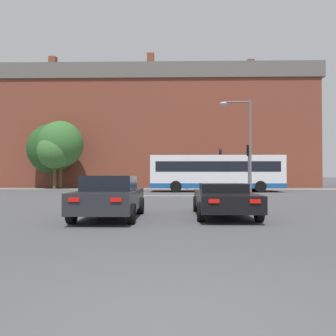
# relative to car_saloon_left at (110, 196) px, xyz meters

# --- Properties ---
(ground_plane) EXTENTS (400.00, 400.00, 0.00)m
(ground_plane) POSITION_rel_car_saloon_left_xyz_m (2.14, -8.12, -0.76)
(ground_plane) COLOR #474749
(stop_line_strip) EXTENTS (7.93, 0.30, 0.01)m
(stop_line_strip) POSITION_rel_car_saloon_left_xyz_m (2.14, 12.32, -0.76)
(stop_line_strip) COLOR silver
(stop_line_strip) RESTS_ON ground_plane
(far_pavement) EXTENTS (68.81, 2.50, 0.01)m
(far_pavement) POSITION_rel_car_saloon_left_xyz_m (2.14, 23.83, -0.75)
(far_pavement) COLOR gray
(far_pavement) RESTS_ON ground_plane
(brick_civic_building) EXTENTS (40.83, 10.53, 16.99)m
(brick_civic_building) POSITION_rel_car_saloon_left_xyz_m (-0.38, 32.52, 6.82)
(brick_civic_building) COLOR brown
(brick_civic_building) RESTS_ON ground_plane
(car_saloon_left) EXTENTS (2.08, 4.28, 1.48)m
(car_saloon_left) POSITION_rel_car_saloon_left_xyz_m (0.00, 0.00, 0.00)
(car_saloon_left) COLOR #232328
(car_saloon_left) RESTS_ON ground_plane
(car_roadster_right) EXTENTS (2.13, 4.75, 1.19)m
(car_roadster_right) POSITION_rel_car_saloon_left_xyz_m (4.04, 0.72, -0.12)
(car_roadster_right) COLOR black
(car_roadster_right) RESTS_ON ground_plane
(bus_crossing_lead) EXTENTS (11.75, 2.74, 3.24)m
(bus_crossing_lead) POSITION_rel_car_saloon_left_xyz_m (5.98, 18.19, 0.99)
(bus_crossing_lead) COLOR silver
(bus_crossing_lead) RESTS_ON ground_plane
(traffic_light_far_right) EXTENTS (0.26, 0.31, 4.29)m
(traffic_light_far_right) POSITION_rel_car_saloon_left_xyz_m (7.11, 23.56, 2.12)
(traffic_light_far_right) COLOR slate
(traffic_light_far_right) RESTS_ON ground_plane
(traffic_light_near_right) EXTENTS (0.26, 0.31, 3.68)m
(traffic_light_near_right) POSITION_rel_car_saloon_left_xyz_m (7.57, 12.25, 1.74)
(traffic_light_near_right) COLOR slate
(traffic_light_near_right) RESTS_ON ground_plane
(street_lamp_junction) EXTENTS (2.16, 0.36, 6.71)m
(street_lamp_junction) POSITION_rel_car_saloon_left_xyz_m (7.08, 11.30, 3.38)
(street_lamp_junction) COLOR slate
(street_lamp_junction) RESTS_ON ground_plane
(pedestrian_waiting) EXTENTS (0.27, 0.42, 1.78)m
(pedestrian_waiting) POSITION_rel_car_saloon_left_xyz_m (3.55, 23.81, 0.29)
(pedestrian_waiting) COLOR #333851
(pedestrian_waiting) RESTS_ON ground_plane
(tree_by_building) EXTENTS (5.35, 5.35, 7.30)m
(tree_by_building) POSITION_rel_car_saloon_left_xyz_m (-11.78, 25.59, 3.73)
(tree_by_building) COLOR #4C3823
(tree_by_building) RESTS_ON ground_plane
(tree_kerbside) EXTENTS (4.83, 4.83, 7.41)m
(tree_kerbside) POSITION_rel_car_saloon_left_xyz_m (-10.25, 24.17, 4.11)
(tree_kerbside) COLOR #4C3823
(tree_kerbside) RESTS_ON ground_plane
(tree_distant) EXTENTS (3.62, 3.62, 5.98)m
(tree_distant) POSITION_rel_car_saloon_left_xyz_m (-10.63, 23.39, 3.30)
(tree_distant) COLOR #4C3823
(tree_distant) RESTS_ON ground_plane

